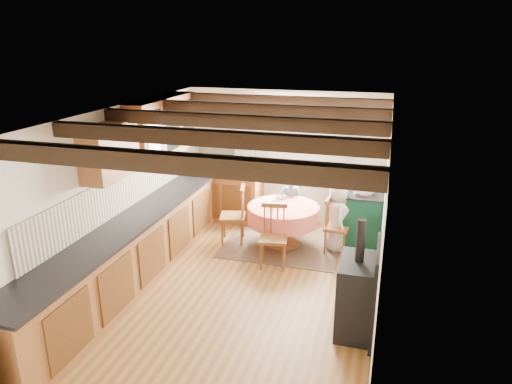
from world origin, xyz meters
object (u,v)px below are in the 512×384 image
(cast_iron_stove, at_px, (358,277))
(child_far, at_px, (290,204))
(dining_table, at_px, (283,226))
(cup, at_px, (272,207))
(aga_range, at_px, (362,215))
(chair_right, at_px, (337,225))
(chair_near, at_px, (273,237))
(chair_left, at_px, (233,214))
(child_right, at_px, (337,216))

(cast_iron_stove, relative_size, child_far, 1.32)
(dining_table, relative_size, cup, 12.43)
(aga_range, relative_size, cast_iron_stove, 0.72)
(dining_table, xyz_separation_m, chair_right, (0.87, 0.02, 0.10))
(chair_near, xyz_separation_m, child_far, (-0.02, 1.32, 0.05))
(chair_near, relative_size, chair_right, 1.05)
(dining_table, bearing_deg, cup, -123.55)
(chair_left, relative_size, aga_range, 0.97)
(dining_table, distance_m, chair_near, 0.74)
(chair_right, distance_m, cast_iron_stove, 2.13)
(chair_near, xyz_separation_m, chair_left, (-0.86, 0.67, 0.01))
(chair_left, height_order, child_far, child_far)
(child_right, bearing_deg, chair_right, 172.90)
(dining_table, height_order, cast_iron_stove, cast_iron_stove)
(chair_right, relative_size, child_right, 0.79)
(chair_left, bearing_deg, aga_range, 93.35)
(dining_table, relative_size, chair_right, 1.28)
(aga_range, bearing_deg, child_far, 178.47)
(chair_near, height_order, child_right, child_right)
(cast_iron_stove, distance_m, child_far, 2.96)
(child_far, bearing_deg, chair_near, 78.37)
(chair_right, height_order, child_right, child_right)
(dining_table, relative_size, child_far, 1.09)
(dining_table, bearing_deg, child_far, 90.44)
(chair_left, xyz_separation_m, cup, (0.71, -0.15, 0.25))
(dining_table, xyz_separation_m, cup, (-0.14, -0.21, 0.39))
(chair_near, bearing_deg, chair_right, 32.03)
(child_right, distance_m, cup, 1.06)
(cup, bearing_deg, aga_range, 29.28)
(dining_table, distance_m, child_far, 0.61)
(aga_range, distance_m, cast_iron_stove, 2.61)
(dining_table, xyz_separation_m, cast_iron_stove, (1.33, -2.05, 0.35))
(chair_left, distance_m, cup, 0.76)
(child_far, distance_m, cup, 0.83)
(chair_left, height_order, cup, chair_left)
(chair_left, bearing_deg, cup, 64.92)
(dining_table, height_order, chair_right, chair_right)
(dining_table, relative_size, chair_near, 1.22)
(aga_range, relative_size, cup, 10.80)
(aga_range, bearing_deg, chair_near, -133.26)
(chair_right, height_order, cup, chair_right)
(chair_near, xyz_separation_m, chair_right, (0.86, 0.75, -0.02))
(chair_left, distance_m, child_far, 1.06)
(chair_right, bearing_deg, chair_near, 135.71)
(child_far, bearing_deg, cast_iron_stove, 104.49)
(cast_iron_stove, bearing_deg, child_far, 116.92)
(child_right, bearing_deg, child_far, 45.15)
(dining_table, bearing_deg, cast_iron_stove, -56.94)
(dining_table, height_order, child_right, child_right)
(chair_right, height_order, child_far, child_far)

